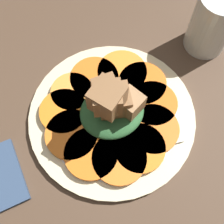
{
  "coord_description": "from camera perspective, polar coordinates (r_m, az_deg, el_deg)",
  "views": [
    {
      "loc": [
        -7.64,
        -16.44,
        45.84
      ],
      "look_at": [
        0.0,
        0.0,
        4.1
      ],
      "focal_mm": 45.0,
      "sensor_mm": 36.0,
      "label": 1
    }
  ],
  "objects": [
    {
      "name": "carrot_slice_4",
      "position": [
        0.47,
        -9.77,
        0.12
      ],
      "size": [
        7.98,
        7.98,
        0.93
      ],
      "primitive_type": "cylinder",
      "color": "orange",
      "rests_on": "plate"
    },
    {
      "name": "carrot_slice_9",
      "position": [
        0.45,
        8.26,
        -3.43
      ],
      "size": [
        8.5,
        8.5,
        0.93
      ],
      "primitive_type": "cylinder",
      "color": "orange",
      "rests_on": "plate"
    },
    {
      "name": "center_pile",
      "position": [
        0.43,
        0.13,
        1.5
      ],
      "size": [
        10.55,
        9.49,
        10.88
      ],
      "color": "#2D6033",
      "rests_on": "plate"
    },
    {
      "name": "plate",
      "position": [
        0.47,
        0.0,
        -0.77
      ],
      "size": [
        27.7,
        27.7,
        1.05
      ],
      "color": "beige",
      "rests_on": "table_slab"
    },
    {
      "name": "carrot_slice_2",
      "position": [
        0.49,
        -3.8,
        6.74
      ],
      "size": [
        8.43,
        8.43,
        0.93
      ],
      "primitive_type": "cylinder",
      "color": "orange",
      "rests_on": "plate"
    },
    {
      "name": "carrot_slice_10",
      "position": [
        0.47,
        8.3,
        1.69
      ],
      "size": [
        8.15,
        8.15,
        0.93
      ],
      "primitive_type": "cylinder",
      "color": "orange",
      "rests_on": "plate"
    },
    {
      "name": "carrot_slice_8",
      "position": [
        0.44,
        5.64,
        -7.32
      ],
      "size": [
        8.06,
        8.06,
        0.93
      ],
      "primitive_type": "cylinder",
      "color": "orange",
      "rests_on": "plate"
    },
    {
      "name": "carrot_slice_7",
      "position": [
        0.44,
        1.47,
        -9.35
      ],
      "size": [
        8.48,
        8.48,
        0.93
      ],
      "primitive_type": "cylinder",
      "color": "orange",
      "rests_on": "plate"
    },
    {
      "name": "table_slab",
      "position": [
        0.48,
        0.0,
        -1.46
      ],
      "size": [
        120.0,
        120.0,
        2.0
      ],
      "primitive_type": "cube",
      "color": "#4C3828",
      "rests_on": "ground"
    },
    {
      "name": "fork",
      "position": [
        0.44,
        2.91,
        -8.13
      ],
      "size": [
        17.7,
        4.99,
        0.4
      ],
      "rotation": [
        0.0,
        0.0,
        -0.19
      ],
      "color": "silver",
      "rests_on": "plate"
    },
    {
      "name": "carrot_slice_6",
      "position": [
        0.44,
        -4.27,
        -8.4
      ],
      "size": [
        8.4,
        8.4,
        0.93
      ],
      "primitive_type": "cylinder",
      "color": "orange",
      "rests_on": "plate"
    },
    {
      "name": "carrot_slice_1",
      "position": [
        0.5,
        2.06,
        8.09
      ],
      "size": [
        8.66,
        8.66,
        0.93
      ],
      "primitive_type": "cylinder",
      "color": "orange",
      "rests_on": "plate"
    },
    {
      "name": "water_glass",
      "position": [
        0.54,
        19.82,
        16.69
      ],
      "size": [
        7.65,
        7.65,
        11.36
      ],
      "color": "silver",
      "rests_on": "table_slab"
    },
    {
      "name": "carrot_slice_0",
      "position": [
        0.49,
        6.16,
        5.77
      ],
      "size": [
        8.29,
        8.29,
        0.93
      ],
      "primitive_type": "cylinder",
      "color": "orange",
      "rests_on": "plate"
    },
    {
      "name": "carrot_slice_5",
      "position": [
        0.45,
        -8.2,
        -4.57
      ],
      "size": [
        8.41,
        8.41,
        0.93
      ],
      "primitive_type": "cylinder",
      "color": "orange",
      "rests_on": "plate"
    },
    {
      "name": "carrot_slice_3",
      "position": [
        0.48,
        -8.13,
        4.04
      ],
      "size": [
        7.15,
        7.15,
        0.93
      ],
      "primitive_type": "cylinder",
      "color": "#F99539",
      "rests_on": "plate"
    }
  ]
}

